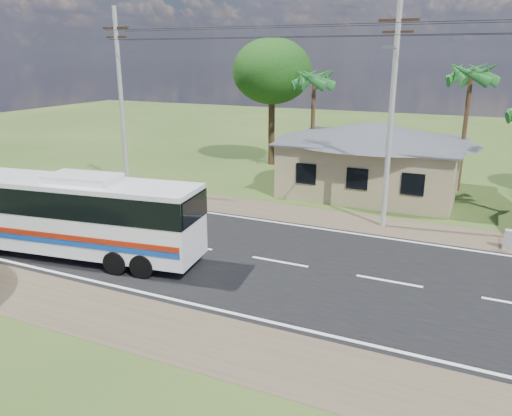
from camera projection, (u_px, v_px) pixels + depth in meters
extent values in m
plane|color=#2C4217|center=(280.00, 262.00, 20.84)|extent=(120.00, 120.00, 0.00)
cube|color=black|center=(280.00, 262.00, 20.84)|extent=(120.00, 10.00, 0.02)
cube|color=brown|center=(326.00, 218.00, 26.49)|extent=(120.00, 3.00, 0.01)
cube|color=brown|center=(200.00, 339.00, 15.19)|extent=(120.00, 3.00, 0.01)
cube|color=silver|center=(315.00, 228.00, 24.92)|extent=(120.00, 0.15, 0.01)
cube|color=silver|center=(227.00, 312.00, 16.75)|extent=(120.00, 0.15, 0.01)
cube|color=silver|center=(280.00, 262.00, 20.83)|extent=(120.00, 0.15, 0.01)
cube|color=tan|center=(372.00, 167.00, 31.28)|extent=(10.00, 8.00, 3.20)
cube|color=#4C4F54|center=(374.00, 140.00, 30.79)|extent=(10.60, 8.60, 0.10)
pyramid|color=#4C4F54|center=(376.00, 122.00, 30.46)|extent=(12.40, 10.00, 1.20)
cube|color=black|center=(306.00, 174.00, 28.95)|extent=(1.20, 0.08, 1.20)
cube|color=black|center=(357.00, 179.00, 27.75)|extent=(1.20, 0.08, 1.20)
cube|color=black|center=(413.00, 184.00, 26.56)|extent=(1.20, 0.08, 1.20)
cylinder|color=#9E9E99|center=(121.00, 104.00, 30.05)|extent=(0.26, 0.26, 11.00)
cube|color=#392415|center=(116.00, 28.00, 28.79)|extent=(1.80, 0.12, 0.12)
cube|color=#392415|center=(116.00, 37.00, 28.94)|extent=(1.40, 0.10, 0.10)
cylinder|color=#9E9E99|center=(391.00, 116.00, 23.69)|extent=(0.26, 0.26, 11.00)
cube|color=#392415|center=(399.00, 20.00, 22.43)|extent=(1.80, 0.12, 0.12)
cube|color=#392415|center=(398.00, 32.00, 22.57)|extent=(1.40, 0.10, 0.10)
cylinder|color=gray|center=(393.00, 48.00, 21.91)|extent=(0.08, 2.00, 0.08)
cube|color=gray|center=(388.00, 47.00, 21.04)|extent=(0.50, 0.18, 0.12)
cylinder|color=black|center=(240.00, 29.00, 25.67)|extent=(16.00, 0.02, 0.02)
cylinder|color=#47301E|center=(464.00, 132.00, 30.83)|extent=(0.28, 0.28, 7.50)
cylinder|color=#47301E|center=(313.00, 126.00, 35.32)|extent=(0.28, 0.28, 7.00)
cylinder|color=#47301E|center=(272.00, 127.00, 38.80)|extent=(0.50, 0.50, 5.95)
ellipsoid|color=#123C10|center=(272.00, 71.00, 37.58)|extent=(6.00, 6.00, 4.92)
cube|color=silver|center=(67.00, 214.00, 20.99)|extent=(11.92, 4.00, 2.92)
cube|color=black|center=(65.00, 197.00, 20.77)|extent=(11.97, 4.06, 1.07)
cube|color=#941C09|center=(49.00, 235.00, 20.01)|extent=(11.40, 1.59, 0.21)
cube|color=#0D3B93|center=(49.00, 241.00, 20.08)|extent=(11.40, 1.59, 0.21)
cube|color=silver|center=(83.00, 178.00, 20.25)|extent=(3.11, 1.94, 0.29)
cylinder|color=black|center=(15.00, 228.00, 23.51)|extent=(1.01, 0.47, 0.97)
cylinder|color=black|center=(116.00, 263.00, 19.57)|extent=(1.01, 0.47, 0.97)
cylinder|color=black|center=(144.00, 243.00, 21.62)|extent=(1.01, 0.47, 0.97)
cylinder|color=black|center=(142.00, 266.00, 19.24)|extent=(1.01, 0.47, 0.97)
cylinder|color=black|center=(169.00, 246.00, 21.29)|extent=(1.01, 0.47, 0.97)
imported|color=#2F3032|center=(41.00, 190.00, 29.66)|extent=(2.20, 3.96, 1.27)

